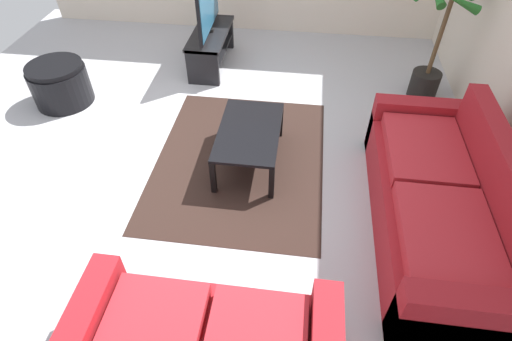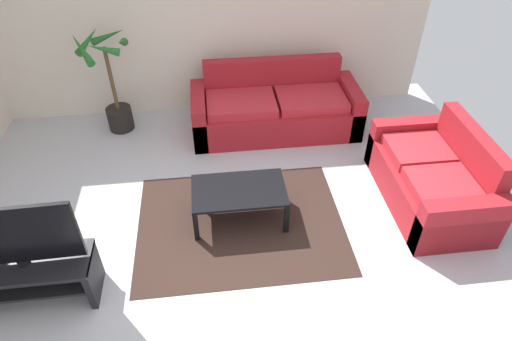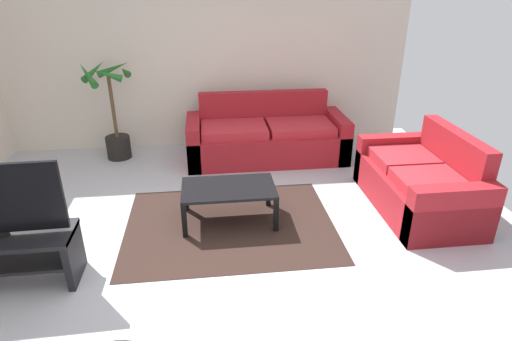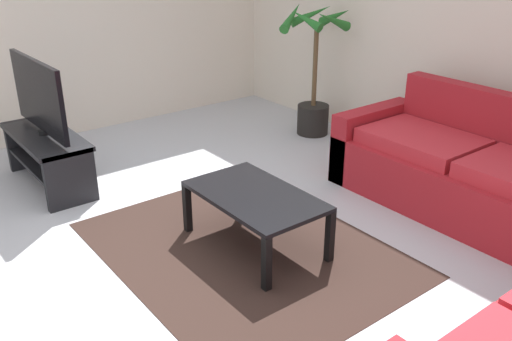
{
  "view_description": "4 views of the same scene",
  "coord_description": "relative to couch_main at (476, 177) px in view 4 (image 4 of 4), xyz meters",
  "views": [
    {
      "loc": [
        3.16,
        1.07,
        2.81
      ],
      "look_at": [
        0.68,
        0.75,
        0.41
      ],
      "focal_mm": 28.28,
      "sensor_mm": 36.0,
      "label": 1
    },
    {
      "loc": [
        -0.11,
        -2.8,
        3.46
      ],
      "look_at": [
        0.32,
        0.69,
        0.57
      ],
      "focal_mm": 30.77,
      "sensor_mm": 36.0,
      "label": 2
    },
    {
      "loc": [
        -0.07,
        -3.38,
        2.43
      ],
      "look_at": [
        0.44,
        0.79,
        0.49
      ],
      "focal_mm": 29.75,
      "sensor_mm": 36.0,
      "label": 3
    },
    {
      "loc": [
        2.82,
        -1.47,
        2.07
      ],
      "look_at": [
        0.19,
        0.56,
        0.61
      ],
      "focal_mm": 38.71,
      "sensor_mm": 36.0,
      "label": 4
    }
  ],
  "objects": [
    {
      "name": "couch_main",
      "position": [
        0.0,
        0.0,
        0.0
      ],
      "size": [
        2.24,
        0.9,
        0.9
      ],
      "color": "maroon",
      "rests_on": "ground"
    },
    {
      "name": "wall_left",
      "position": [
        -3.77,
        -2.28,
        1.05
      ],
      "size": [
        0.06,
        6.0,
        2.7
      ],
      "primitive_type": "cube",
      "color": "beige",
      "rests_on": "ground"
    },
    {
      "name": "potted_palm",
      "position": [
        -2.14,
        0.27,
        0.28
      ],
      "size": [
        0.69,
        0.73,
        1.39
      ],
      "color": "black",
      "rests_on": "ground"
    },
    {
      "name": "tv_stand",
      "position": [
        -2.56,
        -2.47,
        0.01
      ],
      "size": [
        1.1,
        0.45,
        0.47
      ],
      "color": "black",
      "rests_on": "ground"
    },
    {
      "name": "tv",
      "position": [
        -2.56,
        -2.47,
        0.51
      ],
      "size": [
        1.07,
        0.1,
        0.64
      ],
      "color": "black",
      "rests_on": "tv_stand"
    },
    {
      "name": "coffee_table",
      "position": [
        -0.65,
        -1.68,
        0.05
      ],
      "size": [
        0.98,
        0.59,
        0.41
      ],
      "color": "black",
      "rests_on": "ground"
    },
    {
      "name": "ground_plane",
      "position": [
        -0.77,
        -2.28,
        -0.3
      ],
      "size": [
        6.6,
        6.6,
        0.0
      ],
      "primitive_type": "plane",
      "color": "#B2B2B7"
    },
    {
      "name": "wall_back",
      "position": [
        -0.77,
        0.72,
        1.05
      ],
      "size": [
        6.0,
        0.06,
        2.7
      ],
      "primitive_type": "cube",
      "color": "beige",
      "rests_on": "ground"
    },
    {
      "name": "area_rug",
      "position": [
        -0.65,
        -1.78,
        -0.3
      ],
      "size": [
        2.2,
        1.7,
        0.01
      ],
      "primitive_type": "cube",
      "color": "black",
      "rests_on": "ground"
    }
  ]
}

